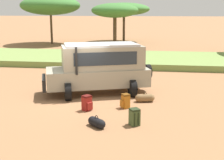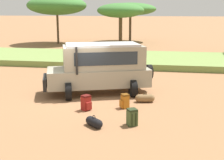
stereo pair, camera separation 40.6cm
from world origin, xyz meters
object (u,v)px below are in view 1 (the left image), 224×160
object	(u,v)px
backpack_beside_front_wheel	(134,117)
backpack_cluster_center	(87,103)
safari_vehicle	(100,67)
duffel_bag_soft_canvas	(97,122)
duffel_bag_low_black_case	(145,98)
acacia_tree_centre_back	(124,9)
backpack_near_rear_wheel	(125,101)
acacia_tree_left_mid	(115,11)
acacia_tree_far_left	(50,5)

from	to	relation	value
backpack_beside_front_wheel	backpack_cluster_center	world-z (taller)	backpack_cluster_center
safari_vehicle	duffel_bag_soft_canvas	distance (m)	4.69
duffel_bag_low_black_case	acacia_tree_centre_back	xyz separation A→B (m)	(-3.72, 26.01, 3.82)
acacia_tree_centre_back	backpack_near_rear_wheel	bearing A→B (deg)	-83.78
duffel_bag_soft_canvas	acacia_tree_left_mid	size ratio (longest dim) A/B	0.14
duffel_bag_low_black_case	acacia_tree_far_left	world-z (taller)	acacia_tree_far_left
duffel_bag_low_black_case	acacia_tree_left_mid	distance (m)	20.05
backpack_cluster_center	duffel_bag_soft_canvas	world-z (taller)	backpack_cluster_center
acacia_tree_centre_back	acacia_tree_left_mid	bearing A→B (deg)	-92.06
safari_vehicle	duffel_bag_low_black_case	size ratio (longest dim) A/B	6.28
backpack_near_rear_wheel	acacia_tree_left_mid	size ratio (longest dim) A/B	0.12
backpack_beside_front_wheel	backpack_near_rear_wheel	size ratio (longest dim) A/B	1.03
duffel_bag_low_black_case	duffel_bag_soft_canvas	distance (m)	3.64
backpack_near_rear_wheel	acacia_tree_left_mid	bearing A→B (deg)	98.91
backpack_beside_front_wheel	backpack_near_rear_wheel	world-z (taller)	backpack_beside_front_wheel
duffel_bag_soft_canvas	acacia_tree_centre_back	size ratio (longest dim) A/B	0.11
duffel_bag_soft_canvas	acacia_tree_far_left	distance (m)	27.73
acacia_tree_far_left	acacia_tree_left_mid	world-z (taller)	acacia_tree_far_left
duffel_bag_low_black_case	backpack_near_rear_wheel	bearing A→B (deg)	-128.11
safari_vehicle	duffel_bag_low_black_case	world-z (taller)	safari_vehicle
duffel_bag_soft_canvas	acacia_tree_far_left	world-z (taller)	acacia_tree_far_left
duffel_bag_low_black_case	duffel_bag_soft_canvas	world-z (taller)	duffel_bag_low_black_case
backpack_beside_front_wheel	acacia_tree_far_left	world-z (taller)	acacia_tree_far_left
backpack_cluster_center	acacia_tree_far_left	world-z (taller)	acacia_tree_far_left
backpack_cluster_center	duffel_bag_low_black_case	world-z (taller)	backpack_cluster_center
backpack_cluster_center	duffel_bag_soft_canvas	distance (m)	1.90
backpack_near_rear_wheel	backpack_beside_front_wheel	bearing A→B (deg)	-75.03
backpack_near_rear_wheel	duffel_bag_soft_canvas	distance (m)	2.43
backpack_cluster_center	acacia_tree_far_left	xyz separation A→B (m)	(-9.55, 23.65, 4.12)
backpack_beside_front_wheel	acacia_tree_centre_back	distance (m)	29.37
duffel_bag_low_black_case	duffel_bag_soft_canvas	bearing A→B (deg)	-115.44
acacia_tree_left_mid	acacia_tree_centre_back	xyz separation A→B (m)	(0.24, 6.70, 0.14)
duffel_bag_soft_canvas	acacia_tree_left_mid	world-z (taller)	acacia_tree_left_mid
safari_vehicle	acacia_tree_centre_back	world-z (taller)	acacia_tree_centre_back
acacia_tree_far_left	acacia_tree_centre_back	bearing A→B (deg)	25.59
acacia_tree_left_mid	safari_vehicle	bearing A→B (deg)	-84.68
duffel_bag_soft_canvas	acacia_tree_far_left	bearing A→B (deg)	112.06
backpack_cluster_center	duffel_bag_soft_canvas	xyz separation A→B (m)	(0.74, -1.75, -0.14)
acacia_tree_far_left	acacia_tree_left_mid	size ratio (longest dim) A/B	1.40
acacia_tree_centre_back	duffel_bag_low_black_case	bearing A→B (deg)	-81.86
backpack_near_rear_wheel	duffel_bag_soft_canvas	bearing A→B (deg)	-108.90
safari_vehicle	duffel_bag_low_black_case	distance (m)	2.81
safari_vehicle	backpack_near_rear_wheel	xyz separation A→B (m)	(1.50, -2.20, -1.00)
backpack_beside_front_wheel	acacia_tree_left_mid	distance (m)	22.81
duffel_bag_low_black_case	acacia_tree_centre_back	distance (m)	26.55
backpack_near_rear_wheel	acacia_tree_far_left	bearing A→B (deg)	115.62
safari_vehicle	acacia_tree_centre_back	distance (m)	24.98
duffel_bag_low_black_case	duffel_bag_soft_canvas	size ratio (longest dim) A/B	1.26
backpack_near_rear_wheel	acacia_tree_left_mid	world-z (taller)	acacia_tree_left_mid
duffel_bag_low_black_case	acacia_tree_far_left	distance (m)	25.44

